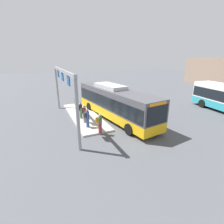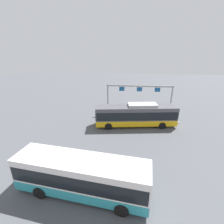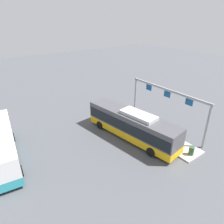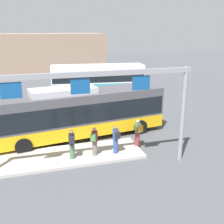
{
  "view_description": "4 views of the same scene",
  "coord_description": "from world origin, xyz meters",
  "px_view_note": "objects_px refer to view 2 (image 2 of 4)",
  "views": [
    {
      "loc": [
        15.06,
        -7.04,
        6.17
      ],
      "look_at": [
        1.65,
        -1.02,
        1.29
      ],
      "focal_mm": 26.49,
      "sensor_mm": 36.0,
      "label": 1
    },
    {
      "loc": [
        1.16,
        22.08,
        10.55
      ],
      "look_at": [
        3.73,
        -1.51,
        1.46
      ],
      "focal_mm": 25.43,
      "sensor_mm": 36.0,
      "label": 2
    },
    {
      "loc": [
        -15.12,
        13.83,
        13.11
      ],
      "look_at": [
        4.11,
        -0.26,
        1.65
      ],
      "focal_mm": 32.85,
      "sensor_mm": 36.0,
      "label": 3
    },
    {
      "loc": [
        -2.78,
        -17.2,
        7.07
      ],
      "look_at": [
        2.34,
        -0.13,
        1.6
      ],
      "focal_mm": 44.06,
      "sensor_mm": 36.0,
      "label": 4
    }
  ],
  "objects_px": {
    "person_waiting_mid": "(133,111)",
    "person_waiting_far": "(140,111)",
    "bus_background_left": "(81,174)",
    "person_boarding": "(116,112)",
    "person_waiting_near": "(126,111)",
    "trash_bin": "(173,117)",
    "bus_main": "(136,114)"
  },
  "relations": [
    {
      "from": "person_waiting_near",
      "to": "person_waiting_far",
      "type": "relative_size",
      "value": 1.0
    },
    {
      "from": "bus_background_left",
      "to": "person_boarding",
      "type": "bearing_deg",
      "value": 91.83
    },
    {
      "from": "person_waiting_mid",
      "to": "trash_bin",
      "type": "xyz_separation_m",
      "value": [
        -6.56,
        0.7,
        -0.44
      ]
    },
    {
      "from": "person_boarding",
      "to": "person_waiting_far",
      "type": "bearing_deg",
      "value": 81.85
    },
    {
      "from": "trash_bin",
      "to": "person_waiting_mid",
      "type": "bearing_deg",
      "value": -6.05
    },
    {
      "from": "person_waiting_far",
      "to": "bus_main",
      "type": "bearing_deg",
      "value": -7.84
    },
    {
      "from": "person_waiting_far",
      "to": "person_boarding",
      "type": "bearing_deg",
      "value": -74.65
    },
    {
      "from": "person_waiting_mid",
      "to": "person_boarding",
      "type": "bearing_deg",
      "value": -49.66
    },
    {
      "from": "person_boarding",
      "to": "person_waiting_mid",
      "type": "xyz_separation_m",
      "value": [
        -2.81,
        -0.54,
        0.0
      ]
    },
    {
      "from": "bus_main",
      "to": "person_waiting_far",
      "type": "bearing_deg",
      "value": -113.12
    },
    {
      "from": "bus_background_left",
      "to": "person_waiting_near",
      "type": "height_order",
      "value": "bus_background_left"
    },
    {
      "from": "person_waiting_near",
      "to": "person_waiting_far",
      "type": "xyz_separation_m",
      "value": [
        -2.5,
        0.02,
        0.0
      ]
    },
    {
      "from": "bus_background_left",
      "to": "person_boarding",
      "type": "height_order",
      "value": "bus_background_left"
    },
    {
      "from": "person_boarding",
      "to": "trash_bin",
      "type": "xyz_separation_m",
      "value": [
        -9.37,
        0.15,
        -0.44
      ]
    },
    {
      "from": "person_waiting_near",
      "to": "trash_bin",
      "type": "xyz_separation_m",
      "value": [
        -7.78,
        0.76,
        -0.44
      ]
    },
    {
      "from": "person_waiting_mid",
      "to": "person_waiting_far",
      "type": "height_order",
      "value": "same"
    },
    {
      "from": "person_waiting_near",
      "to": "person_waiting_far",
      "type": "height_order",
      "value": "same"
    },
    {
      "from": "person_waiting_near",
      "to": "person_boarding",
      "type": "bearing_deg",
      "value": -77.92
    },
    {
      "from": "bus_main",
      "to": "trash_bin",
      "type": "relative_size",
      "value": 13.38
    },
    {
      "from": "person_waiting_near",
      "to": "bus_main",
      "type": "bearing_deg",
      "value": 16.12
    },
    {
      "from": "bus_background_left",
      "to": "person_waiting_near",
      "type": "xyz_separation_m",
      "value": [
        -2.96,
        -16.23,
        -0.73
      ]
    },
    {
      "from": "bus_background_left",
      "to": "person_boarding",
      "type": "distance_m",
      "value": 15.7
    },
    {
      "from": "person_waiting_far",
      "to": "trash_bin",
      "type": "distance_m",
      "value": 5.35
    },
    {
      "from": "bus_background_left",
      "to": "person_waiting_mid",
      "type": "distance_m",
      "value": 16.72
    },
    {
      "from": "person_waiting_mid",
      "to": "person_waiting_far",
      "type": "bearing_deg",
      "value": 121.23
    },
    {
      "from": "person_boarding",
      "to": "person_waiting_far",
      "type": "height_order",
      "value": "same"
    },
    {
      "from": "bus_main",
      "to": "person_waiting_mid",
      "type": "bearing_deg",
      "value": -91.85
    },
    {
      "from": "person_waiting_near",
      "to": "bus_background_left",
      "type": "bearing_deg",
      "value": -19.17
    },
    {
      "from": "person_boarding",
      "to": "trash_bin",
      "type": "bearing_deg",
      "value": 72.77
    },
    {
      "from": "bus_main",
      "to": "person_waiting_far",
      "type": "relative_size",
      "value": 7.21
    },
    {
      "from": "person_waiting_near",
      "to": "person_waiting_far",
      "type": "bearing_deg",
      "value": 80.66
    },
    {
      "from": "bus_background_left",
      "to": "bus_main",
      "type": "bearing_deg",
      "value": 77.3
    }
  ]
}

